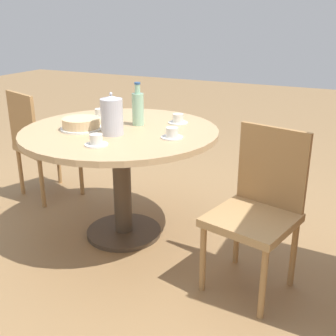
% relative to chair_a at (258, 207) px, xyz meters
% --- Properties ---
extents(ground_plane, '(14.00, 14.00, 0.00)m').
position_rel_chair_a_xyz_m(ground_plane, '(-0.17, -0.96, -0.47)').
color(ground_plane, '#937047').
extents(dining_table, '(1.27, 1.27, 0.76)m').
position_rel_chair_a_xyz_m(dining_table, '(-0.17, -0.96, 0.14)').
color(dining_table, '#473828').
rests_on(dining_table, ground_plane).
extents(chair_a, '(0.51, 0.51, 0.89)m').
position_rel_chair_a_xyz_m(chair_a, '(0.00, 0.00, 0.00)').
color(chair_a, '#A87A47').
rests_on(chair_a, ground_plane).
extents(chair_b, '(0.54, 0.54, 0.89)m').
position_rel_chair_a_xyz_m(chair_b, '(-0.44, -1.89, 0.00)').
color(chair_b, '#A87A47').
rests_on(chair_b, ground_plane).
extents(coffee_pot, '(0.14, 0.14, 0.26)m').
position_rel_chair_a_xyz_m(coffee_pot, '(-0.04, -0.93, 0.40)').
color(coffee_pot, silver).
rests_on(coffee_pot, dining_table).
extents(water_bottle, '(0.08, 0.08, 0.28)m').
position_rel_chair_a_xyz_m(water_bottle, '(-0.31, -0.90, 0.40)').
color(water_bottle, '#99C6A3').
rests_on(water_bottle, dining_table).
extents(cake_main, '(0.27, 0.27, 0.07)m').
position_rel_chair_a_xyz_m(cake_main, '(-0.05, -1.18, 0.32)').
color(cake_main, white).
rests_on(cake_main, dining_table).
extents(cup_a, '(0.13, 0.13, 0.06)m').
position_rel_chair_a_xyz_m(cup_a, '(-0.47, -0.69, 0.31)').
color(cup_a, silver).
rests_on(cup_a, dining_table).
extents(cup_b, '(0.13, 0.13, 0.06)m').
position_rel_chair_a_xyz_m(cup_b, '(-0.38, -1.25, 0.31)').
color(cup_b, silver).
rests_on(cup_b, dining_table).
extents(cup_c, '(0.13, 0.13, 0.06)m').
position_rel_chair_a_xyz_m(cup_c, '(-0.13, -0.57, 0.31)').
color(cup_c, silver).
rests_on(cup_c, dining_table).
extents(cup_d, '(0.13, 0.13, 0.06)m').
position_rel_chair_a_xyz_m(cup_d, '(0.19, -0.89, 0.31)').
color(cup_d, silver).
rests_on(cup_d, dining_table).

